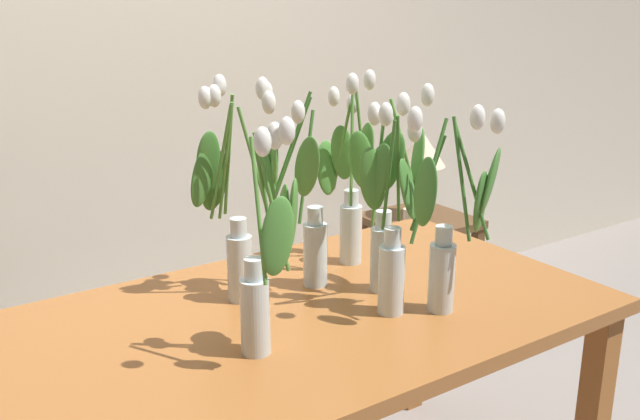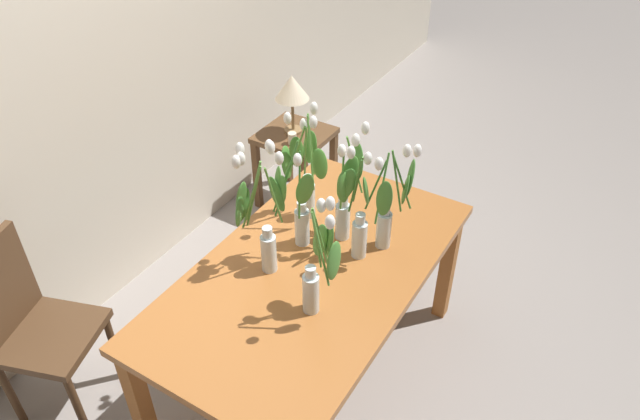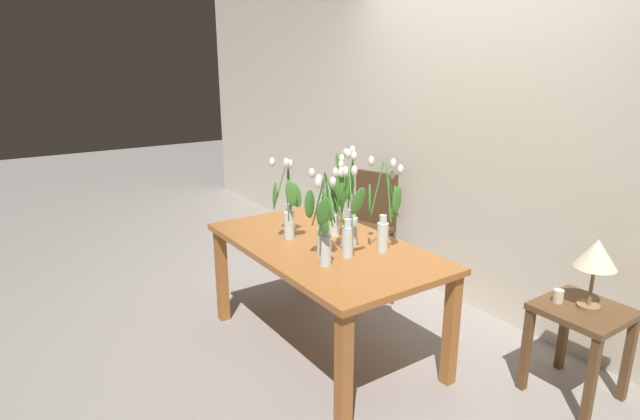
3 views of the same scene
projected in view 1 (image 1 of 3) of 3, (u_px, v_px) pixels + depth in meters
The scene contains 12 objects.
room_wall_rear at pixel (113, 44), 2.72m from camera, with size 9.00×0.10×2.70m, color beige.
dining_table at pixel (303, 342), 1.85m from camera, with size 1.60×0.90×0.74m.
tulip_vase_0 at pixel (266, 269), 1.54m from camera, with size 0.16×0.18×0.54m.
tulip_vase_1 at pixel (232, 211), 1.85m from camera, with size 0.22×0.19×0.59m.
tulip_vase_2 at pixel (350, 188), 2.11m from camera, with size 0.17×0.25×0.58m.
tulip_vase_3 at pixel (446, 227), 1.75m from camera, with size 0.28×0.21×0.54m.
tulip_vase_4 at pixel (302, 210), 1.91m from camera, with size 0.18×0.22×0.59m.
tulip_vase_5 at pixel (389, 238), 1.79m from camera, with size 0.16×0.18×0.55m.
tulip_vase_6 at pixel (388, 224), 1.89m from camera, with size 0.23×0.14×0.57m.
side_table at pixel (419, 241), 3.27m from camera, with size 0.44×0.44×0.55m.
table_lamp at pixel (422, 151), 3.18m from camera, with size 0.22×0.22×0.40m.
pillar_candle at pixel (409, 217), 3.12m from camera, with size 0.06×0.06×0.07m, color beige.
Camera 1 is at (-0.90, -1.41, 1.52)m, focal length 39.35 mm.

